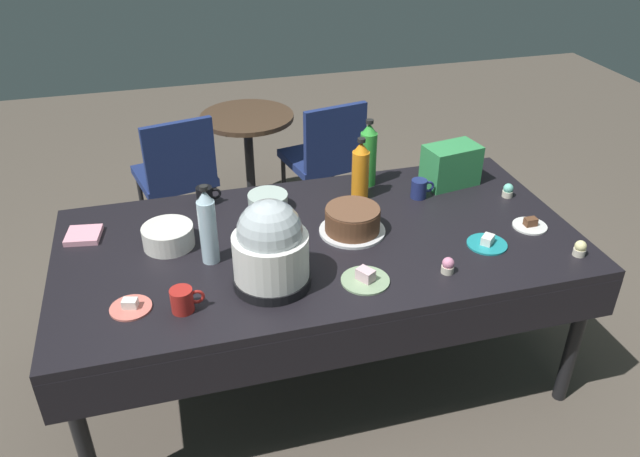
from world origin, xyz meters
name	(u,v)px	position (x,y,z in m)	size (l,w,h in m)	color
ground	(320,368)	(0.00, 0.00, 0.00)	(9.00, 9.00, 0.00)	brown
potluck_table	(320,251)	(0.00, 0.00, 0.69)	(2.20, 1.10, 0.75)	black
frosted_layer_cake	(352,221)	(0.15, 0.02, 0.81)	(0.29, 0.29, 0.12)	silver
slow_cooker	(270,248)	(-0.26, -0.26, 0.91)	(0.30, 0.30, 0.35)	black
glass_salad_bowl	(268,202)	(-0.16, 0.31, 0.79)	(0.18, 0.18, 0.08)	#B2C6BC
ceramic_snack_bowl	(168,236)	(-0.62, 0.11, 0.80)	(0.21, 0.21, 0.09)	silver
dessert_plate_white	(530,225)	(0.92, -0.15, 0.76)	(0.15, 0.15, 0.04)	white
dessert_plate_sage	(365,278)	(0.09, -0.34, 0.76)	(0.19, 0.19, 0.05)	#8CA87F
dessert_plate_teal	(487,243)	(0.66, -0.23, 0.76)	(0.17, 0.17, 0.04)	teal
dessert_plate_coral	(131,307)	(-0.79, -0.28, 0.76)	(0.15, 0.15, 0.04)	#E07266
cupcake_berry	(580,249)	(0.99, -0.40, 0.78)	(0.05, 0.05, 0.07)	beige
cupcake_mint	(448,266)	(0.42, -0.37, 0.78)	(0.05, 0.05, 0.07)	beige
cupcake_rose	(508,191)	(0.96, 0.13, 0.78)	(0.05, 0.05, 0.07)	beige
soda_bottle_lime_soda	(368,155)	(0.36, 0.43, 0.91)	(0.08, 0.08, 0.34)	green
soda_bottle_orange_juice	(360,171)	(0.28, 0.31, 0.89)	(0.08, 0.08, 0.30)	orange
soda_bottle_water	(208,227)	(-0.47, -0.04, 0.91)	(0.07, 0.07, 0.34)	silver
coffee_mug_navy	(419,189)	(0.55, 0.23, 0.80)	(0.12, 0.08, 0.09)	navy
coffee_mug_red	(183,300)	(-0.60, -0.34, 0.80)	(0.12, 0.08, 0.09)	#B2231E
coffee_mug_black	(205,196)	(-0.43, 0.43, 0.79)	(0.12, 0.08, 0.09)	black
soda_carton	(451,165)	(0.75, 0.33, 0.85)	(0.26, 0.16, 0.20)	#338C4C
paper_napkin_stack	(84,235)	(-0.97, 0.27, 0.76)	(0.14, 0.14, 0.02)	pink
maroon_chair_left	(177,171)	(-0.53, 1.37, 0.49)	(0.53, 0.53, 0.85)	navy
maroon_chair_right	(326,154)	(0.41, 1.37, 0.49)	(0.52, 0.52, 0.85)	navy
round_cafe_table	(249,147)	(-0.05, 1.60, 0.50)	(0.60, 0.60, 0.72)	#473323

